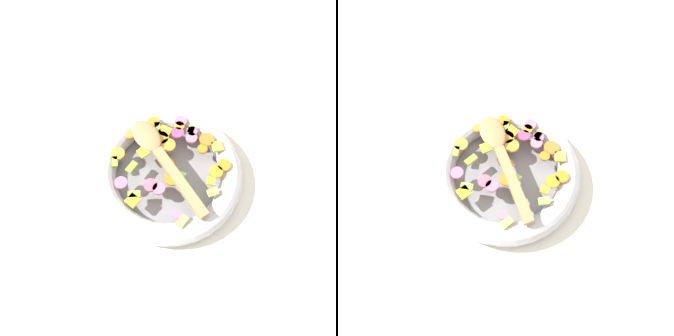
% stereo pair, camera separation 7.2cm
% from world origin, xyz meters
% --- Properties ---
extents(ground_plane, '(4.00, 4.00, 0.00)m').
position_xyz_m(ground_plane, '(0.00, 0.00, 0.00)').
color(ground_plane, silver).
extents(skillet, '(0.34, 0.34, 0.05)m').
position_xyz_m(skillet, '(0.00, 0.00, 0.02)').
color(skillet, slate).
rests_on(skillet, ground_plane).
extents(chopped_vegetables, '(0.27, 0.27, 0.01)m').
position_xyz_m(chopped_vegetables, '(0.00, -0.03, 0.05)').
color(chopped_vegetables, orange).
rests_on(chopped_vegetables, skillet).
extents(wooden_spoon, '(0.22, 0.22, 0.01)m').
position_xyz_m(wooden_spoon, '(0.02, -0.02, 0.06)').
color(wooden_spoon, '#A87F51').
rests_on(wooden_spoon, chopped_vegetables).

